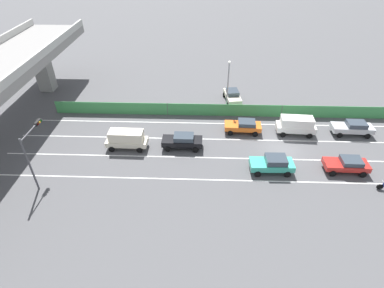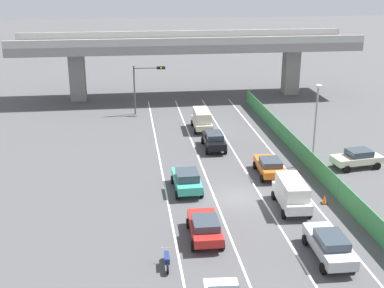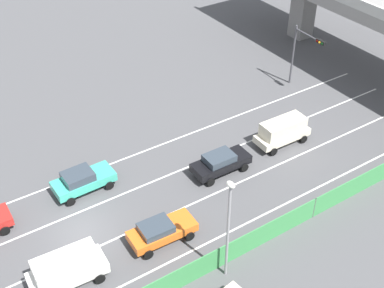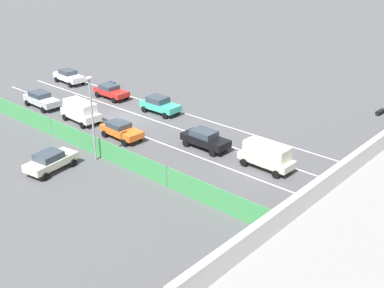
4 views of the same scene
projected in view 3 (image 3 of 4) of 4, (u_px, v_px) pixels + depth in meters
The scene contains 13 objects.
ground_plane at pixel (82, 232), 32.85m from camera, with size 300.00×300.00×0.00m, color #4C4C4F.
lane_line_left_edge at pixel (127, 158), 39.00m from camera, with size 0.14×48.00×0.01m, color silver.
lane_line_mid_left at pixel (150, 183), 36.65m from camera, with size 0.14×48.00×0.01m, color silver.
lane_line_mid_right at pixel (175, 211), 34.31m from camera, with size 0.14×48.00×0.01m, color silver.
lane_line_right_edge at pixel (205, 244), 31.97m from camera, with size 0.14×48.00×0.01m, color silver.
green_fence at pixel (224, 255), 30.18m from camera, with size 0.10×44.10×1.66m.
car_van_cream at pixel (283, 131), 39.77m from camera, with size 2.01×4.53×2.13m.
car_sedan_black at pixel (221, 162), 37.09m from camera, with size 1.98×4.45×1.63m.
car_van_white at pixel (67, 268), 28.93m from camera, with size 2.22×4.55×2.14m.
car_taxi_orange at pixel (161, 231), 31.74m from camera, with size 2.14×4.35×1.52m.
car_taxi_teal at pixel (82, 180), 35.49m from camera, with size 2.14×4.34×1.69m.
traffic_light at pixel (304, 48), 44.89m from camera, with size 3.67×0.45×5.72m.
street_lamp at pixel (229, 222), 27.56m from camera, with size 0.60×0.36×7.12m.
Camera 3 is at (23.06, -6.66, 24.18)m, focal length 47.80 mm.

